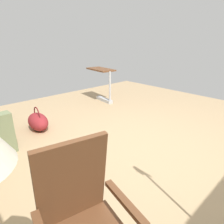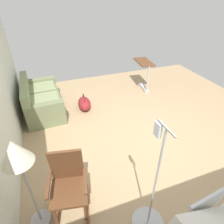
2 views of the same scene
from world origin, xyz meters
TOP-DOWN VIEW (x-y plane):
  - ground_plane at (0.00, 0.00)m, footprint 7.24×7.24m
  - overbed_table at (2.23, -1.21)m, footprint 0.86×0.48m
  - duffel_bag at (1.68, 0.81)m, footprint 0.59×0.37m

SIDE VIEW (x-z plane):
  - ground_plane at x=0.00m, z-range 0.00..0.00m
  - duffel_bag at x=1.68m, z-range -0.06..0.37m
  - overbed_table at x=2.23m, z-range 0.11..0.95m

